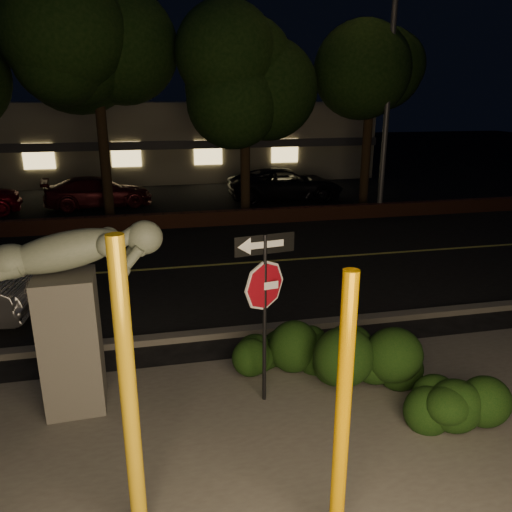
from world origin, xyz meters
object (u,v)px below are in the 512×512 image
(streetlight, at_px, (387,44))
(sculpture, at_px, (70,299))
(signpost, at_px, (265,286))
(parked_car_darkred, at_px, (98,192))
(yellow_pole_right, at_px, (342,420))
(yellow_pole_left, at_px, (129,402))
(parked_car_dark, at_px, (285,184))

(streetlight, bearing_deg, sculpture, -146.80)
(signpost, distance_m, sculpture, 2.63)
(signpost, height_order, parked_car_darkred, signpost)
(yellow_pole_right, xyz_separation_m, signpost, (-0.13, 2.54, 0.35))
(yellow_pole_left, relative_size, parked_car_darkred, 0.76)
(sculpture, bearing_deg, streetlight, 45.20)
(parked_car_darkred, bearing_deg, parked_car_dark, -99.42)
(parked_car_dark, bearing_deg, yellow_pole_right, 168.00)
(yellow_pole_left, height_order, parked_car_darkred, yellow_pole_left)
(signpost, height_order, sculpture, sculpture)
(yellow_pole_right, bearing_deg, parked_car_darkred, 101.70)
(streetlight, bearing_deg, signpost, -136.69)
(parked_car_darkred, distance_m, parked_car_dark, 7.73)
(yellow_pole_left, bearing_deg, parked_car_darkred, 95.71)
(yellow_pole_left, height_order, yellow_pole_right, yellow_pole_left)
(yellow_pole_right, distance_m, parked_car_darkred, 17.52)
(parked_car_darkred, xyz_separation_m, parked_car_dark, (7.73, -0.19, 0.07))
(signpost, height_order, streetlight, streetlight)
(parked_car_darkred, bearing_deg, sculpture, 175.35)
(yellow_pole_right, bearing_deg, parked_car_dark, 76.14)
(yellow_pole_right, relative_size, signpost, 1.15)
(streetlight, distance_m, parked_car_dark, 6.89)
(sculpture, bearing_deg, signpost, -12.17)
(parked_car_dark, bearing_deg, streetlight, -145.41)
(signpost, bearing_deg, yellow_pole_left, -139.41)
(sculpture, distance_m, parked_car_dark, 15.60)
(sculpture, bearing_deg, yellow_pole_left, -74.18)
(yellow_pole_left, distance_m, sculpture, 2.65)
(yellow_pole_right, xyz_separation_m, streetlight, (6.59, 13.20, 4.50))
(parked_car_dark, bearing_deg, yellow_pole_left, 161.66)
(yellow_pole_right, relative_size, parked_car_dark, 0.59)
(sculpture, xyz_separation_m, streetlight, (9.31, 10.21, 4.30))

